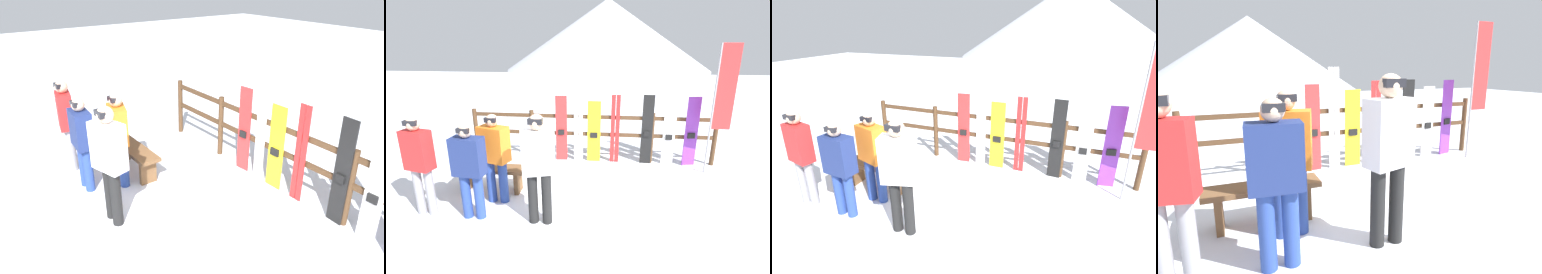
{
  "view_description": "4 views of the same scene",
  "coord_description": "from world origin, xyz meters",
  "views": [
    {
      "loc": [
        3.63,
        -2.12,
        3.28
      ],
      "look_at": [
        -0.7,
        0.99,
        0.89
      ],
      "focal_mm": 35.0,
      "sensor_mm": 36.0,
      "label": 1
    },
    {
      "loc": [
        0.41,
        -4.36,
        2.72
      ],
      "look_at": [
        -0.17,
        1.01,
        0.92
      ],
      "focal_mm": 28.0,
      "sensor_mm": 36.0,
      "label": 2
    },
    {
      "loc": [
        1.57,
        -3.47,
        2.9
      ],
      "look_at": [
        -0.26,
        1.07,
        0.99
      ],
      "focal_mm": 28.0,
      "sensor_mm": 36.0,
      "label": 3
    },
    {
      "loc": [
        -2.0,
        -2.88,
        1.75
      ],
      "look_at": [
        -0.36,
        1.12,
        0.78
      ],
      "focal_mm": 28.0,
      "sensor_mm": 36.0,
      "label": 4
    }
  ],
  "objects": [
    {
      "name": "person_navy",
      "position": [
        -1.67,
        -0.43,
        0.87
      ],
      "size": [
        0.49,
        0.29,
        1.53
      ],
      "color": "navy",
      "rests_on": "ground"
    },
    {
      "name": "mountain_backdrop",
      "position": [
        0.0,
        24.12,
        3.0
      ],
      "size": [
        18.0,
        18.0,
        6.0
      ],
      "color": "silver",
      "rests_on": "ground"
    },
    {
      "name": "snowboard_purple",
      "position": [
        2.19,
        2.07,
        0.77
      ],
      "size": [
        0.29,
        0.09,
        1.55
      ],
      "color": "purple",
      "rests_on": "ground"
    },
    {
      "name": "ski_pair_red",
      "position": [
        0.55,
        2.07,
        0.78
      ],
      "size": [
        0.2,
        0.02,
        1.55
      ],
      "color": "red",
      "rests_on": "ground"
    },
    {
      "name": "person_orange",
      "position": [
        -1.47,
        0.09,
        0.89
      ],
      "size": [
        0.54,
        0.4,
        1.56
      ],
      "color": "navy",
      "rests_on": "ground"
    },
    {
      "name": "ski_pair_white",
      "position": [
        -0.28,
        2.07,
        0.9
      ],
      "size": [
        0.19,
        0.02,
        1.79
      ],
      "color": "white",
      "rests_on": "ground"
    },
    {
      "name": "snowboard_black_stripe",
      "position": [
        1.24,
        2.07,
        0.78
      ],
      "size": [
        0.24,
        0.07,
        1.57
      ],
      "color": "black",
      "rests_on": "ground"
    },
    {
      "name": "snowboard_white",
      "position": [
        1.72,
        2.07,
        0.71
      ],
      "size": [
        0.25,
        0.05,
        1.43
      ],
      "color": "white",
      "rests_on": "ground"
    },
    {
      "name": "bench",
      "position": [
        -1.7,
        0.45,
        0.35
      ],
      "size": [
        1.29,
        0.36,
        0.48
      ],
      "color": "brown",
      "rests_on": "ground"
    },
    {
      "name": "snowboard_red",
      "position": [
        -0.66,
        2.07,
        0.75
      ],
      "size": [
        0.26,
        0.07,
        1.51
      ],
      "color": "red",
      "rests_on": "ground"
    },
    {
      "name": "person_red",
      "position": [
        -2.47,
        -0.4,
        0.94
      ],
      "size": [
        0.47,
        0.32,
        1.62
      ],
      "color": "gray",
      "rests_on": "ground"
    },
    {
      "name": "rental_flag",
      "position": [
        2.57,
        1.68,
        1.62
      ],
      "size": [
        0.4,
        0.04,
        2.63
      ],
      "color": "#99999E",
      "rests_on": "ground"
    },
    {
      "name": "person_white",
      "position": [
        -0.6,
        -0.44,
        0.99
      ],
      "size": [
        0.52,
        0.38,
        1.72
      ],
      "color": "black",
      "rests_on": "ground"
    },
    {
      "name": "fence",
      "position": [
        0.0,
        2.12,
        0.69
      ],
      "size": [
        5.54,
        0.1,
        1.15
      ],
      "color": "#4C331E",
      "rests_on": "ground"
    },
    {
      "name": "snowboard_yellow",
      "position": [
        0.08,
        2.07,
        0.7
      ],
      "size": [
        0.29,
        0.05,
        1.41
      ],
      "color": "yellow",
      "rests_on": "ground"
    },
    {
      "name": "ground_plane",
      "position": [
        0.0,
        0.0,
        0.0
      ],
      "size": [
        40.0,
        40.0,
        0.0
      ],
      "primitive_type": "plane",
      "color": "white"
    }
  ]
}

